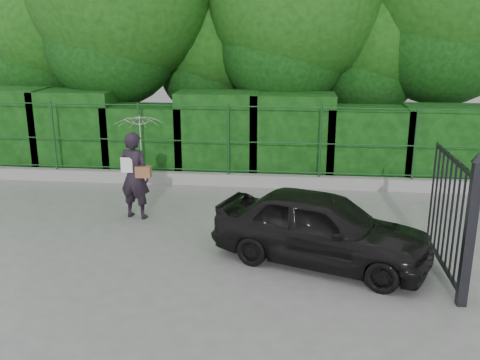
# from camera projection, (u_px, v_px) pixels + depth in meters

# --- Properties ---
(ground) EXTENTS (80.00, 80.00, 0.00)m
(ground) POSITION_uv_depth(u_px,v_px,m) (176.00, 257.00, 9.58)
(ground) COLOR gray
(kerb) EXTENTS (14.00, 0.25, 0.30)m
(kerb) POSITION_uv_depth(u_px,v_px,m) (213.00, 179.00, 13.83)
(kerb) COLOR #9E9E99
(kerb) RESTS_ON ground
(fence) EXTENTS (14.13, 0.06, 1.80)m
(fence) POSITION_uv_depth(u_px,v_px,m) (221.00, 140.00, 13.51)
(fence) COLOR #17431C
(fence) RESTS_ON kerb
(hedge) EXTENTS (14.20, 1.20, 2.30)m
(hedge) POSITION_uv_depth(u_px,v_px,m) (212.00, 136.00, 14.54)
(hedge) COLOR black
(hedge) RESTS_ON ground
(trees) EXTENTS (17.10, 6.15, 8.08)m
(trees) POSITION_uv_depth(u_px,v_px,m) (267.00, 2.00, 15.53)
(trees) COLOR black
(trees) RESTS_ON ground
(gate) EXTENTS (0.22, 2.33, 2.36)m
(gate) POSITION_uv_depth(u_px,v_px,m) (460.00, 219.00, 8.09)
(gate) COLOR black
(gate) RESTS_ON ground
(woman) EXTENTS (1.02, 1.00, 2.22)m
(woman) POSITION_uv_depth(u_px,v_px,m) (138.00, 152.00, 11.17)
(woman) COLOR black
(woman) RESTS_ON ground
(car) EXTENTS (4.04, 2.72, 1.28)m
(car) POSITION_uv_depth(u_px,v_px,m) (321.00, 228.00, 9.24)
(car) COLOR black
(car) RESTS_ON ground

